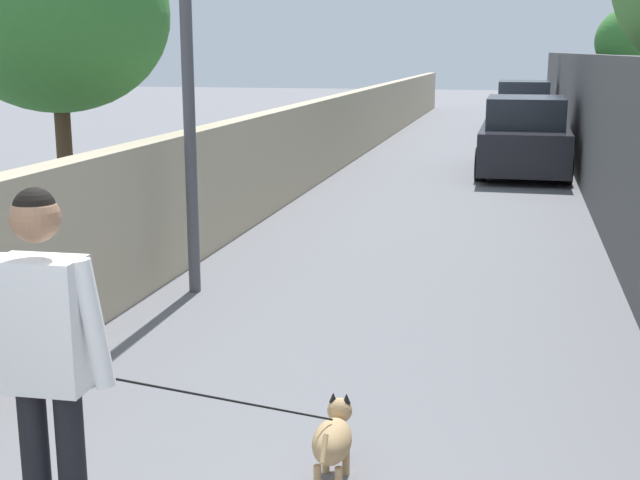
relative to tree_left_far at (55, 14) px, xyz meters
name	(u,v)px	position (x,y,z in m)	size (l,w,h in m)	color
ground_plane	(447,186)	(6.50, -4.00, -2.84)	(80.00, 80.00, 0.00)	slate
wall_left	(287,154)	(4.50, -1.49, -2.08)	(48.00, 0.30, 1.52)	tan
fence_right	(604,135)	(4.50, -6.52, -1.66)	(48.00, 0.30, 2.38)	#4C4C4C
tree_left_far	(55,14)	(0.00, 0.00, 0.00)	(2.60, 2.60, 3.98)	#473523
tree_right_distant	(637,42)	(11.50, -7.74, -0.21)	(1.82, 1.82, 3.46)	#473523
person_skateboarder	(45,349)	(-5.78, -3.20, -1.71)	(0.24, 0.71, 1.78)	black
dog	(332,438)	(-4.64, -4.27, -2.57)	(1.46, 1.20, 1.06)	tan
car_near	(524,138)	(8.47, -5.37, -2.13)	(3.90, 1.80, 1.54)	black
car_far	(523,108)	(17.94, -5.37, -2.13)	(4.14, 1.80, 1.54)	silver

